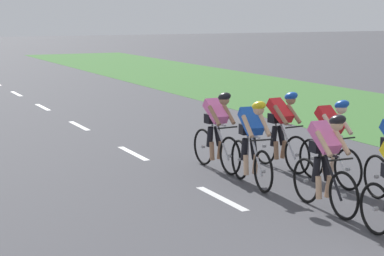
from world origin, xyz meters
name	(u,v)px	position (x,y,z in m)	size (l,w,h in m)	color
grass_verge	(328,103)	(8.72, 14.00, 0.00)	(7.00, 60.00, 0.01)	#3D7033
lane_markings_centre	(103,138)	(0.00, 11.21, 0.00)	(0.14, 29.60, 0.01)	white
cyclist_third	(326,161)	(1.07, 3.89, 0.79)	(0.42, 1.72, 1.56)	black
cyclist_fifth	(252,142)	(0.86, 5.71, 0.79)	(0.45, 1.72, 1.56)	black
cyclist_sixth	(331,140)	(2.17, 5.22, 0.79)	(0.42, 1.72, 1.56)	black
cyclist_seventh	(217,130)	(0.89, 7.06, 0.79)	(0.43, 1.72, 1.56)	black
cyclist_eighth	(281,129)	(2.04, 6.58, 0.79)	(0.45, 1.72, 1.56)	black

